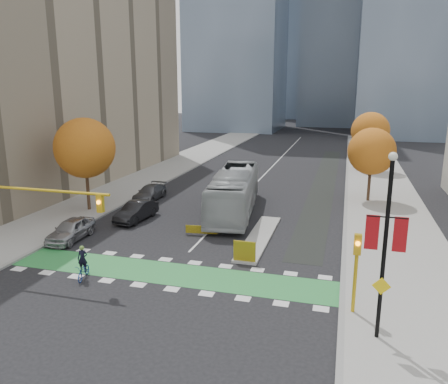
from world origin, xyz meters
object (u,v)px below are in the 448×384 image
Objects in this scene: bus at (234,192)px; parked_car_a at (71,230)px; banner_lamppost at (385,240)px; parked_car_c at (150,193)px; hazard_board at (244,251)px; traffic_signal_east at (356,262)px; tree_east_near at (372,151)px; tree_east_far at (370,131)px; traffic_signal_west at (25,207)px; tree_west at (85,148)px; parked_car_b at (136,211)px; cyclist at (83,268)px.

bus is 13.83m from parked_car_a.
banner_lamppost is 22.17m from parked_car_a.
parked_car_c is (-19.98, 19.57, -3.91)m from banner_lamppost.
hazard_board is 8.26m from traffic_signal_east.
tree_east_near is 16.01m from tree_east_far.
banner_lamppost is (19.43, -1.99, 0.58)m from traffic_signal_west.
traffic_signal_east is (22.50, -12.51, -2.88)m from tree_west.
hazard_board is at bearing 138.21° from banner_lamppost.
parked_car_c is (0.52, 12.06, -0.07)m from parked_car_a.
traffic_signal_west is (4.07, -12.51, -1.58)m from tree_west.
bus is at bearing 36.39° from parked_car_b.
traffic_signal_west is 2.08× the size of traffic_signal_east.
banner_lamppost is at bearing -65.28° from bus.
bus is at bearing 13.09° from tree_west.
tree_east_far reaches higher than bus.
parked_car_a is (-1.07, 5.51, -3.26)m from traffic_signal_west.
traffic_signal_west is 19.54m from banner_lamppost.
traffic_signal_west is at bearing -71.98° from tree_west.
tree_west reaches higher than parked_car_a.
banner_lamppost is at bearing -41.79° from hazard_board.
parked_car_a is at bearing -141.34° from bus.
parked_car_a is (-19.50, 5.51, -1.96)m from traffic_signal_east.
traffic_signal_west is 0.63× the size of bus.
cyclist is (-16.89, -38.50, -4.57)m from tree_east_far.
traffic_signal_west is at bearing -126.22° from bus.
parked_car_a is at bearing -66.80° from tree_west.
tree_east_far is at bearing 87.03° from traffic_signal_east.
tree_east_far is 33.74m from parked_car_b.
tree_east_far is at bearing 62.05° from traffic_signal_west.
banner_lamppost is at bearing -44.10° from parked_car_c.
tree_east_near is 0.92× the size of tree_east_far.
tree_west is 27.63m from banner_lamppost.
parked_car_c is (-18.98, 17.57, -2.03)m from traffic_signal_east.
parked_car_a is at bearing -107.46° from parked_car_b.
cyclist is (-15.89, 2.00, -3.94)m from banner_lamppost.
parked_car_c is at bearing 111.08° from parked_car_b.
banner_lamppost is at bearing -30.42° from parked_car_b.
traffic_signal_east is 0.91× the size of parked_car_a.
parked_car_c is at bearing 135.59° from banner_lamppost.
parked_car_a is (-21.50, -33.00, -4.47)m from tree_east_far.
cyclist reaches higher than parked_car_a.
tree_east_far is 26.19m from bus.
traffic_signal_east reaches higher than hazard_board.
cyclist is (7.61, -12.50, -4.95)m from tree_west.
cyclist is 0.42× the size of parked_car_c.
cyclist is 0.44× the size of parked_car_a.
tree_east_far is (24.50, 26.00, -0.38)m from tree_west.
traffic_signal_east is 0.88× the size of parked_car_b.
parked_car_a is at bearing -123.08° from tree_east_far.
traffic_signal_west is (-11.93, -4.71, 3.23)m from hazard_board.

